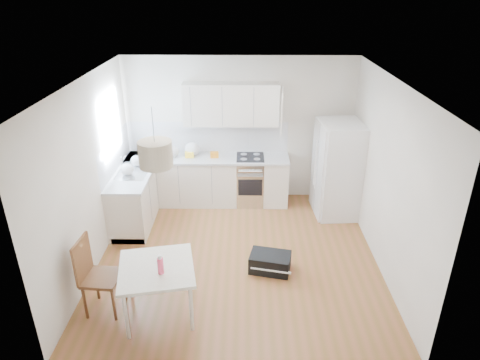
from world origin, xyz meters
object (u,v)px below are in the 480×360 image
at_px(refrigerator, 338,169).
at_px(gym_bag, 270,262).
at_px(dining_table, 157,272).
at_px(dining_chair, 102,276).

height_order(refrigerator, gym_bag, refrigerator).
relative_size(refrigerator, dining_table, 1.62).
bearing_deg(refrigerator, dining_chair, -146.66).
bearing_deg(dining_chair, gym_bag, 26.14).
bearing_deg(dining_table, gym_bag, 20.76).
xyz_separation_m(dining_table, gym_bag, (1.45, 0.90, -0.50)).
relative_size(dining_table, dining_chair, 1.02).
distance_m(dining_table, dining_chair, 0.72).
distance_m(refrigerator, dining_table, 3.82).
xyz_separation_m(dining_chair, gym_bag, (2.16, 0.84, -0.38)).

